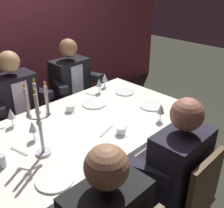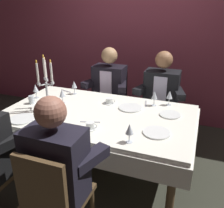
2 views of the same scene
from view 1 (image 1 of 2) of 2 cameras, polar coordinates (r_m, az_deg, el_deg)
The scene contains 21 objects.
ground_plane at distance 2.78m, azimuth -4.62°, elevation -17.15°, with size 12.00×12.00×0.00m, color #313228.
dining_table at distance 2.39m, azimuth -5.16°, elevation -6.34°, with size 1.94×1.14×0.74m.
candelabra at distance 1.87m, azimuth -15.19°, elevation -3.89°, with size 0.15×0.17×0.58m.
dinner_plate_0 at distance 1.77m, azimuth -12.12°, elevation -15.48°, with size 0.24×0.24×0.01m, color white.
dinner_plate_1 at distance 2.61m, azimuth 8.51°, elevation -0.33°, with size 0.24×0.24×0.01m, color white.
dinner_plate_2 at distance 2.88m, azimuth 2.75°, elevation 2.60°, with size 0.21×0.21×0.01m, color white.
dinner_plate_3 at distance 2.63m, azimuth -3.79°, elevation 0.12°, with size 0.25×0.25×0.01m, color white.
wine_glass_0 at distance 2.83m, azimuth -2.80°, elevation 4.51°, with size 0.07×0.07×0.16m.
wine_glass_1 at distance 2.32m, azimuth 10.39°, elevation -1.08°, with size 0.07×0.07×0.16m.
wine_glass_2 at distance 2.12m, azimuth -16.58°, elevation -4.68°, with size 0.07×0.07×0.16m.
wine_glass_4 at distance 2.36m, azimuth -20.77°, elevation -1.99°, with size 0.07×0.07×0.16m.
wine_glass_5 at distance 2.97m, azimuth -1.59°, elevation 5.65°, with size 0.07×0.07×0.16m.
water_tumbler_0 at distance 1.96m, azimuth -22.55°, elevation -11.14°, with size 0.06×0.06×0.09m, color silver.
coffee_cup_0 at distance 2.51m, azimuth -8.91°, elevation -0.99°, with size 0.13×0.12×0.06m.
coffee_cup_1 at distance 2.15m, azimuth 1.97°, elevation -5.78°, with size 0.13×0.12×0.06m.
knife_0 at distance 2.19m, azimuth -1.15°, elevation -5.77°, with size 0.19×0.02×0.01m, color #B7B7BC.
fork_1 at distance 2.82m, azimuth -4.22°, elevation 1.97°, with size 0.17×0.02×0.01m, color #B7B7BC.
fork_2 at distance 2.08m, azimuth -19.19°, elevation -9.53°, with size 0.17×0.02×0.01m, color #B7B7BC.
seated_diner_1 at distance 2.91m, azimuth -19.95°, elevation 0.98°, with size 0.63×0.48×1.24m.
seated_diner_2 at distance 1.90m, azimuth 14.35°, elevation -12.80°, with size 0.63×0.48×1.24m.
seated_diner_3 at distance 3.23m, azimuth -8.90°, elevation 4.86°, with size 0.63×0.48×1.24m.
Camera 1 is at (-1.26, -1.56, 1.92)m, focal length 42.86 mm.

